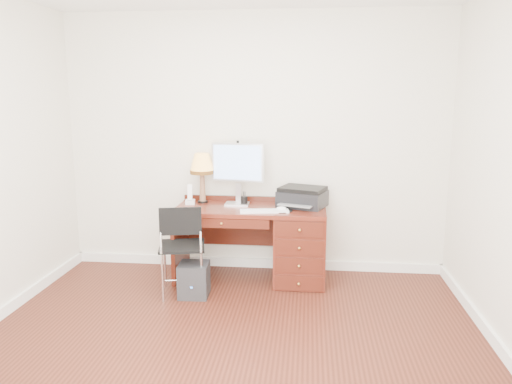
# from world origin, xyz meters

# --- Properties ---
(ground) EXTENTS (4.00, 4.00, 0.00)m
(ground) POSITION_xyz_m (0.00, 0.00, 0.00)
(ground) COLOR #36140C
(ground) RESTS_ON ground
(room_shell) EXTENTS (4.00, 4.00, 4.00)m
(room_shell) POSITION_xyz_m (0.00, 0.63, 0.05)
(room_shell) COLOR silver
(room_shell) RESTS_ON ground
(desk) EXTENTS (1.50, 0.67, 0.75)m
(desk) POSITION_xyz_m (0.32, 1.40, 0.41)
(desk) COLOR #5E1F13
(desk) RESTS_ON ground
(monitor) EXTENTS (0.55, 0.21, 0.63)m
(monitor) POSITION_xyz_m (-0.15, 1.54, 1.15)
(monitor) COLOR silver
(monitor) RESTS_ON desk
(keyboard) EXTENTS (0.48, 0.20, 0.02)m
(keyboard) POSITION_xyz_m (0.16, 1.22, 0.76)
(keyboard) COLOR white
(keyboard) RESTS_ON desk
(mouse_pad) EXTENTS (0.22, 0.22, 0.04)m
(mouse_pad) POSITION_xyz_m (0.32, 1.28, 0.76)
(mouse_pad) COLOR black
(mouse_pad) RESTS_ON desk
(printer) EXTENTS (0.54, 0.48, 0.20)m
(printer) POSITION_xyz_m (0.52, 1.50, 0.85)
(printer) COLOR black
(printer) RESTS_ON desk
(leg_lamp) EXTENTS (0.25, 0.25, 0.52)m
(leg_lamp) POSITION_xyz_m (-0.52, 1.57, 1.13)
(leg_lamp) COLOR black
(leg_lamp) RESTS_ON desk
(phone) EXTENTS (0.11, 0.11, 0.20)m
(phone) POSITION_xyz_m (-0.64, 1.49, 0.81)
(phone) COLOR white
(phone) RESTS_ON desk
(pen_cup) EXTENTS (0.07, 0.07, 0.09)m
(pen_cup) POSITION_xyz_m (-0.08, 1.49, 0.79)
(pen_cup) COLOR black
(pen_cup) RESTS_ON desk
(chair) EXTENTS (0.50, 0.50, 0.88)m
(chair) POSITION_xyz_m (-0.60, 0.88, 0.54)
(chair) COLOR black
(chair) RESTS_ON ground
(equipment_box) EXTENTS (0.28, 0.28, 0.32)m
(equipment_box) POSITION_xyz_m (-0.48, 0.89, 0.16)
(equipment_box) COLOR black
(equipment_box) RESTS_ON ground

